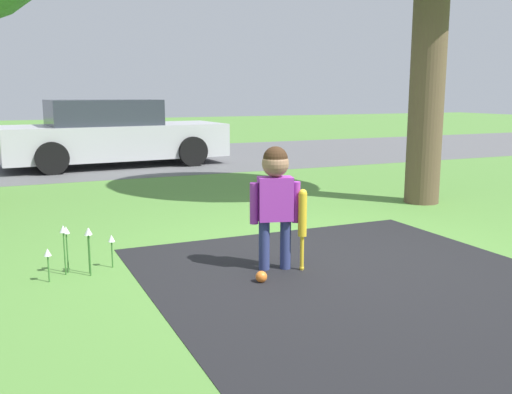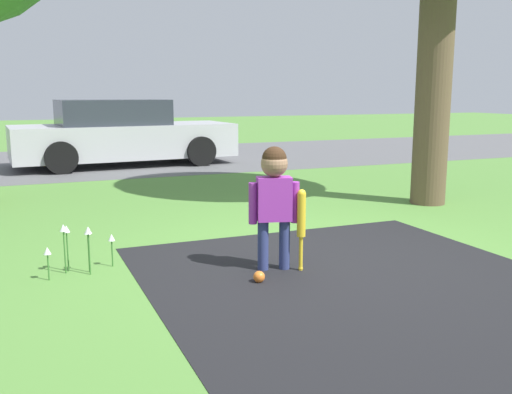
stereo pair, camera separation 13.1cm
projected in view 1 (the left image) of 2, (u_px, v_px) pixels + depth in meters
ground_plane at (328, 255)px, 5.39m from camera, size 60.00×60.00×0.00m
street_strip at (133, 159)px, 13.10m from camera, size 40.00×6.00×0.01m
child at (275, 191)px, 4.83m from camera, size 0.42×0.23×1.07m
baseball_bat at (302, 218)px, 4.85m from camera, size 0.07×0.07×0.71m
sports_ball at (261, 277)px, 4.61m from camera, size 0.09×0.09×0.09m
parked_car at (112, 135)px, 11.89m from camera, size 4.59×2.08×1.37m
flower_bed at (78, 239)px, 4.77m from camera, size 0.60×0.25×0.43m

